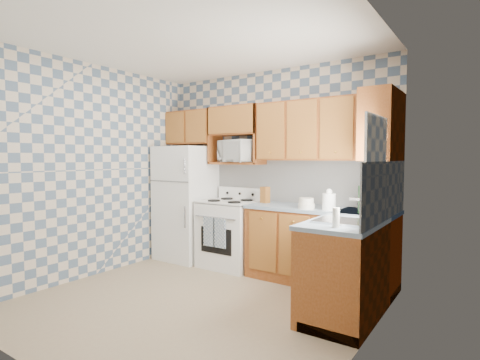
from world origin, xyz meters
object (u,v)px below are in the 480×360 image
Objects in this scene: electric_kettle at (329,202)px; refrigerator at (186,203)px; microwave at (239,151)px; stove_body at (230,234)px.

refrigerator is at bearing 177.52° from electric_kettle.
refrigerator is 2.28m from electric_kettle.
electric_kettle is at bearing 7.71° from microwave.
microwave is at bearing 170.36° from electric_kettle.
microwave is (0.87, 0.14, 0.76)m from refrigerator.
electric_kettle is (2.27, -0.10, 0.17)m from refrigerator.
electric_kettle reaches higher than stove_body.
stove_body is (0.80, 0.03, -0.39)m from refrigerator.
refrigerator reaches higher than electric_kettle.
stove_body is at bearing 1.78° from refrigerator.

